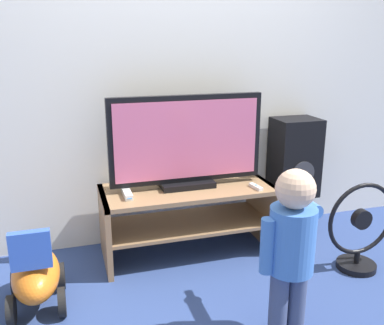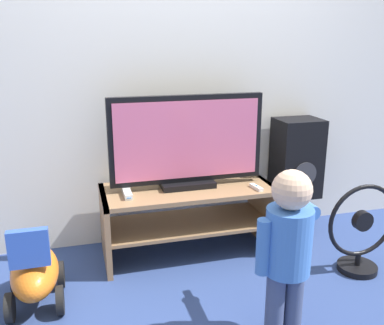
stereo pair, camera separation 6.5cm
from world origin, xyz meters
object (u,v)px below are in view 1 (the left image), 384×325
(game_console, at_px, (127,193))
(ride_on_toy, at_px, (36,275))
(remote_primary, at_px, (256,187))
(floor_fan, at_px, (360,231))
(child, at_px, (291,240))
(speaker_tower, at_px, (294,160))
(television, at_px, (187,143))

(game_console, relative_size, ride_on_toy, 0.39)
(remote_primary, distance_m, ride_on_toy, 1.50)
(ride_on_toy, bearing_deg, floor_fan, -5.07)
(remote_primary, xyz_separation_m, child, (-0.21, -0.84, 0.03))
(remote_primary, bearing_deg, ride_on_toy, -171.20)
(remote_primary, relative_size, speaker_tower, 0.15)
(television, bearing_deg, floor_fan, -29.85)
(television, relative_size, speaker_tower, 1.18)
(television, distance_m, ride_on_toy, 1.24)
(speaker_tower, xyz_separation_m, floor_fan, (0.10, -0.70, -0.30))
(floor_fan, bearing_deg, child, -150.38)
(speaker_tower, xyz_separation_m, ride_on_toy, (-1.92, -0.52, -0.37))
(speaker_tower, relative_size, floor_fan, 1.49)
(child, distance_m, ride_on_toy, 1.43)
(floor_fan, bearing_deg, remote_primary, 144.55)
(remote_primary, relative_size, child, 0.15)
(remote_primary, relative_size, ride_on_toy, 0.25)
(floor_fan, height_order, ride_on_toy, floor_fan)
(remote_primary, height_order, floor_fan, floor_fan)
(game_console, height_order, speaker_tower, speaker_tower)
(game_console, distance_m, remote_primary, 0.88)
(child, height_order, ride_on_toy, child)
(remote_primary, distance_m, child, 0.87)
(remote_primary, height_order, ride_on_toy, ride_on_toy)
(remote_primary, height_order, child, child)
(remote_primary, xyz_separation_m, ride_on_toy, (-1.45, -0.22, -0.30))
(remote_primary, bearing_deg, game_console, 172.89)
(television, distance_m, speaker_tower, 0.95)
(game_console, bearing_deg, child, -55.12)
(child, height_order, floor_fan, child)
(television, distance_m, child, 1.08)
(floor_fan, bearing_deg, speaker_tower, 98.34)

